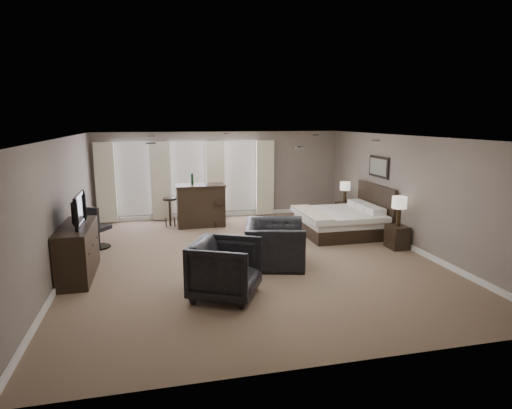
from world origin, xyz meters
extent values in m
cube|color=brown|center=(0.00, 0.00, 0.00)|extent=(7.60, 8.60, 0.04)
cube|color=silver|center=(0.00, 0.00, 2.60)|extent=(7.60, 8.60, 0.04)
cube|color=slate|center=(0.00, 4.25, 1.30)|extent=(7.50, 0.04, 2.60)
cube|color=slate|center=(0.00, -4.25, 1.30)|extent=(7.50, 0.04, 2.60)
cube|color=slate|center=(-3.75, 0.00, 1.30)|extent=(0.04, 8.50, 2.60)
cube|color=slate|center=(3.75, 0.00, 1.30)|extent=(0.04, 8.50, 2.60)
cube|color=silver|center=(-2.60, 4.19, 1.25)|extent=(1.15, 0.04, 2.05)
cube|color=silver|center=(-1.00, 4.19, 1.25)|extent=(1.15, 0.04, 2.05)
cube|color=silver|center=(0.60, 4.19, 1.25)|extent=(1.15, 0.04, 2.05)
cube|color=#BEBA9D|center=(-3.35, 4.07, 1.18)|extent=(0.55, 0.12, 2.30)
cube|color=#BEBA9D|center=(-1.80, 4.07, 1.18)|extent=(0.55, 0.12, 2.30)
cube|color=#BEBA9D|center=(-0.20, 4.07, 1.18)|extent=(0.55, 0.12, 2.30)
cube|color=#BEBA9D|center=(1.35, 4.07, 1.18)|extent=(0.55, 0.12, 2.30)
cube|color=silver|center=(2.58, 1.38, 0.64)|extent=(2.02, 1.93, 1.28)
cube|color=black|center=(3.47, -0.07, 0.27)|extent=(0.40, 0.49, 0.54)
cube|color=black|center=(3.47, 2.83, 0.27)|extent=(0.41, 0.50, 0.54)
cube|color=beige|center=(3.47, -0.07, 0.88)|extent=(0.34, 0.34, 0.69)
cube|color=beige|center=(3.47, 2.83, 0.85)|extent=(0.30, 0.30, 0.62)
cube|color=slate|center=(3.70, 1.38, 1.75)|extent=(0.04, 0.96, 0.56)
cube|color=black|center=(-3.45, -0.32, 0.50)|extent=(0.56, 1.72, 1.00)
imported|color=black|center=(-3.45, -0.32, 1.07)|extent=(0.60, 1.05, 0.14)
imported|color=black|center=(0.39, -0.49, 0.59)|extent=(1.20, 1.54, 1.18)
imported|color=black|center=(-0.87, -1.91, 0.54)|extent=(1.35, 1.38, 1.08)
cube|color=black|center=(-0.75, 3.13, 0.59)|extent=(1.36, 0.71, 1.19)
cube|color=black|center=(-1.60, 3.33, 0.40)|extent=(0.39, 0.39, 0.80)
cube|color=black|center=(-0.29, 2.88, 0.36)|extent=(0.38, 0.38, 0.72)
cube|color=black|center=(-3.32, 1.55, 0.51)|extent=(0.72, 0.72, 1.02)
camera|label=1|loc=(-1.94, -8.67, 2.95)|focal=30.00mm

